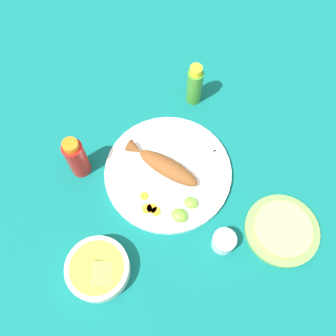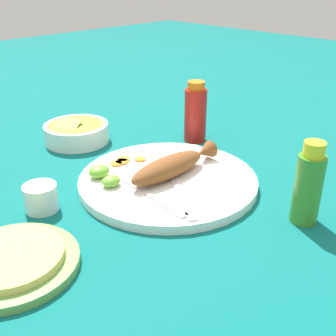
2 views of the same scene
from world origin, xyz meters
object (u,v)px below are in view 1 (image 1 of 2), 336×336
at_px(hot_sauce_bottle_red, 76,158).
at_px(guacamole_bowl, 98,269).
at_px(salt_cup, 224,242).
at_px(tortilla_plate, 282,230).
at_px(fork_near, 196,157).
at_px(main_plate, 168,172).
at_px(fried_fish, 164,165).
at_px(fork_far, 202,171).
at_px(hot_sauce_bottle_green, 195,85).

distance_m(hot_sauce_bottle_red, guacamole_bowl, 0.31).
distance_m(salt_cup, tortilla_plate, 0.17).
bearing_deg(fork_near, guacamole_bowl, -153.37).
xyz_separation_m(main_plate, fried_fish, (-0.01, 0.00, 0.03)).
bearing_deg(fork_far, guacamole_bowl, 172.49).
height_order(fork_near, fork_far, same).
distance_m(hot_sauce_bottle_red, salt_cup, 0.46).
height_order(hot_sauce_bottle_red, hot_sauce_bottle_green, hot_sauce_bottle_red).
bearing_deg(guacamole_bowl, main_plate, 90.27).
height_order(fork_far, tortilla_plate, fork_far).
xyz_separation_m(main_plate, hot_sauce_bottle_green, (-0.07, 0.27, 0.06)).
distance_m(main_plate, tortilla_plate, 0.36).
relative_size(main_plate, fork_far, 1.98).
relative_size(fork_near, salt_cup, 2.61).
bearing_deg(tortilla_plate, guacamole_bowl, -134.86).
distance_m(fried_fish, fork_far, 0.11).
height_order(fried_fish, guacamole_bowl, fried_fish).
relative_size(main_plate, tortilla_plate, 1.82).
height_order(fork_far, guacamole_bowl, guacamole_bowl).
bearing_deg(hot_sauce_bottle_red, fork_far, 30.18).
xyz_separation_m(hot_sauce_bottle_green, tortilla_plate, (0.43, -0.24, -0.06)).
height_order(fried_fish, hot_sauce_bottle_green, hot_sauce_bottle_green).
height_order(fried_fish, fork_far, fried_fish).
height_order(main_plate, hot_sauce_bottle_red, hot_sauce_bottle_red).
bearing_deg(tortilla_plate, main_plate, -176.33).
xyz_separation_m(salt_cup, guacamole_bowl, (-0.23, -0.24, 0.00)).
bearing_deg(main_plate, hot_sauce_bottle_red, -150.71).
height_order(fried_fish, salt_cup, fried_fish).
distance_m(fork_far, hot_sauce_bottle_green, 0.27).
bearing_deg(guacamole_bowl, tortilla_plate, 45.14).
relative_size(hot_sauce_bottle_green, guacamole_bowl, 0.93).
xyz_separation_m(fork_far, guacamole_bowl, (-0.08, -0.38, 0.01)).
relative_size(fork_near, hot_sauce_bottle_green, 1.08).
xyz_separation_m(hot_sauce_bottle_green, guacamole_bowl, (0.08, -0.60, -0.04)).
bearing_deg(fried_fish, salt_cup, -20.87).
relative_size(fork_far, salt_cup, 2.97).
xyz_separation_m(fried_fish, fork_far, (0.10, 0.05, -0.02)).
bearing_deg(hot_sauce_bottle_red, main_plate, 29.29).
bearing_deg(fork_near, salt_cup, -100.46).
xyz_separation_m(hot_sauce_bottle_red, tortilla_plate, (0.58, 0.15, -0.07)).
height_order(main_plate, salt_cup, salt_cup).
distance_m(fried_fish, fork_near, 0.10).
relative_size(main_plate, fried_fish, 1.58).
xyz_separation_m(main_plate, salt_cup, (0.24, -0.10, 0.01)).
distance_m(guacamole_bowl, tortilla_plate, 0.50).
bearing_deg(salt_cup, main_plate, 157.93).
xyz_separation_m(fork_near, salt_cup, (0.19, -0.18, 0.00)).
bearing_deg(fork_far, fork_near, 55.23).
relative_size(fried_fish, salt_cup, 3.72).
bearing_deg(guacamole_bowl, hot_sauce_bottle_green, 97.24).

